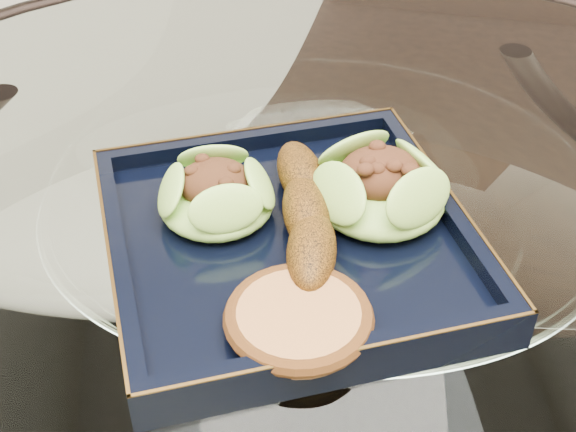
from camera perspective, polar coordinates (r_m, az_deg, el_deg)
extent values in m
cylinder|color=white|center=(0.65, 2.31, -1.54)|extent=(1.10, 1.10, 0.01)
torus|color=black|center=(0.65, 2.31, -1.54)|extent=(1.13, 1.13, 0.02)
cylinder|color=black|center=(1.17, 12.64, -5.51)|extent=(0.04, 0.04, 0.75)
cylinder|color=black|center=(1.12, -15.52, -8.77)|extent=(0.04, 0.04, 0.75)
cube|color=black|center=(1.18, 9.81, -1.18)|extent=(0.50, 0.50, 0.04)
cube|color=black|center=(1.20, 11.82, 13.17)|extent=(0.35, 0.16, 0.42)
cylinder|color=black|center=(1.24, 0.28, -12.88)|extent=(0.03, 0.03, 0.41)
cylinder|color=black|center=(1.46, 3.03, -2.98)|extent=(0.03, 0.03, 0.41)
cylinder|color=black|center=(1.46, 15.82, -4.73)|extent=(0.03, 0.03, 0.41)
cube|color=black|center=(0.62, 0.00, -2.17)|extent=(0.29, 0.29, 0.02)
ellipsoid|color=#6FA52F|center=(0.63, -5.12, 1.32)|extent=(0.12, 0.12, 0.03)
ellipsoid|color=#6DA22F|center=(0.63, 6.56, 1.78)|extent=(0.10, 0.10, 0.04)
ellipsoid|color=#65380A|center=(0.61, 1.29, 0.41)|extent=(0.05, 0.17, 0.03)
cylinder|color=#B8773D|center=(0.54, 0.76, -7.41)|extent=(0.10, 0.10, 0.02)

